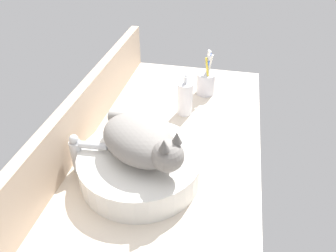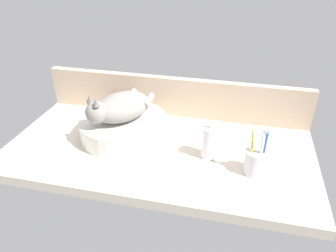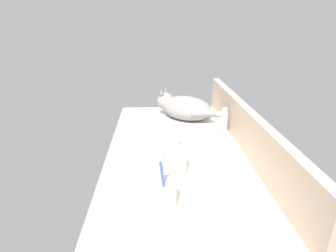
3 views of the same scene
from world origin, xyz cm
name	(u,v)px [view 2 (image 2 of 3)]	position (x,y,z in cm)	size (l,w,h in cm)	color
ground_plane	(159,151)	(0.00, 0.00, -2.00)	(122.98, 62.09, 4.00)	beige
backsplash_panel	(174,97)	(0.00, 29.25, 9.33)	(122.98, 3.60, 18.67)	tan
sink_basin	(124,127)	(-16.65, 5.02, 4.25)	(36.65, 36.65, 8.49)	silver
cat	(119,107)	(-17.35, 3.84, 14.25)	(28.13, 30.23, 14.00)	gray
faucet	(134,102)	(-18.10, 23.31, 7.30)	(3.69, 11.86, 13.60)	silver
soap_dispenser	(210,142)	(20.52, -2.10, 6.62)	(5.87, 5.87, 16.30)	silver
toothbrush_cup	(256,161)	(37.77, -8.19, 5.02)	(7.84, 7.84, 18.68)	silver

